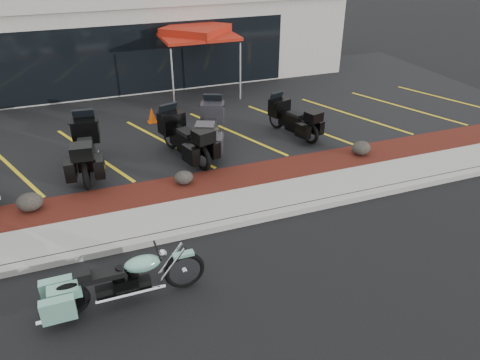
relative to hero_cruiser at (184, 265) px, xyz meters
name	(u,v)px	position (x,y,z in m)	size (l,w,h in m)	color
ground	(228,253)	(1.09, 0.70, -0.51)	(90.00, 90.00, 0.00)	black
curb	(214,227)	(1.09, 1.60, -0.43)	(24.00, 0.25, 0.15)	gray
sidewalk	(205,211)	(1.09, 2.30, -0.43)	(24.00, 1.20, 0.15)	gray
mulch_bed	(192,187)	(1.09, 3.50, -0.43)	(24.00, 1.20, 0.16)	#37140C
upper_lot	(150,116)	(1.09, 8.90, -0.43)	(26.00, 9.60, 0.15)	black
dealership_building	(119,27)	(1.09, 15.16, 1.50)	(18.00, 8.16, 4.00)	gray
boulder_left	(30,202)	(-2.73, 3.65, -0.14)	(0.59, 0.50, 0.42)	black
boulder_mid	(184,178)	(0.92, 3.62, -0.17)	(0.49, 0.41, 0.35)	black
boulder_right	(361,148)	(6.14, 3.50, -0.15)	(0.57, 0.47, 0.40)	black
hero_cruiser	(184,265)	(0.00, 0.00, 0.00)	(2.89, 0.73, 1.02)	#6DAA93
touring_black_front	(87,134)	(-1.19, 6.06, 0.37)	(2.51, 0.96, 1.46)	black
touring_black_mid	(170,126)	(1.12, 5.88, 0.34)	(2.40, 0.92, 1.40)	black
touring_grey	(213,116)	(2.56, 6.19, 0.35)	(2.44, 0.93, 1.42)	#2D2C31
touring_black_rear	(276,110)	(4.68, 6.18, 0.26)	(2.11, 0.81, 1.23)	black
traffic_cone	(152,115)	(1.01, 8.14, -0.10)	(0.29, 0.29, 0.51)	#D34707
popup_canopy	(196,32)	(3.34, 10.60, 1.96)	(3.58, 3.58, 2.55)	silver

